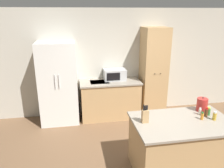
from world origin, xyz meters
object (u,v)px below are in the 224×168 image
(spice_bottle_amber_oil, at_px, (202,116))
(spice_bottle_green_herb, at_px, (209,111))
(knife_block, at_px, (145,116))
(kettle, at_px, (202,105))
(spice_bottle_short_red, at_px, (215,116))
(spice_bottle_pale_salt, at_px, (200,112))
(refrigerator, at_px, (58,83))
(pantry_cabinet, at_px, (153,72))
(microwave, at_px, (115,75))
(spice_bottle_tall_dark, at_px, (206,112))

(spice_bottle_amber_oil, xyz_separation_m, spice_bottle_green_herb, (0.19, 0.13, 0.01))
(knife_block, relative_size, kettle, 1.21)
(knife_block, distance_m, kettle, 1.11)
(spice_bottle_short_red, distance_m, spice_bottle_green_herb, 0.18)
(spice_bottle_pale_salt, bearing_deg, refrigerator, 140.77)
(refrigerator, xyz_separation_m, pantry_cabinet, (2.30, 0.05, 0.14))
(refrigerator, height_order, spice_bottle_green_herb, refrigerator)
(microwave, bearing_deg, pantry_cabinet, -4.36)
(microwave, relative_size, spice_bottle_pale_salt, 4.33)
(pantry_cabinet, bearing_deg, spice_bottle_amber_oil, -89.48)
(spice_bottle_tall_dark, height_order, spice_bottle_short_red, spice_bottle_tall_dark)
(microwave, relative_size, kettle, 2.12)
(pantry_cabinet, distance_m, microwave, 0.96)
(refrigerator, bearing_deg, microwave, 5.42)
(spice_bottle_tall_dark, bearing_deg, pantry_cabinet, 93.84)
(spice_bottle_amber_oil, height_order, spice_bottle_pale_salt, spice_bottle_amber_oil)
(knife_block, bearing_deg, pantry_cabinet, 66.80)
(knife_block, height_order, spice_bottle_amber_oil, knife_block)
(spice_bottle_short_red, xyz_separation_m, kettle, (-0.01, 0.34, 0.05))
(spice_bottle_pale_salt, relative_size, kettle, 0.49)
(microwave, height_order, kettle, microwave)
(spice_bottle_short_red, height_order, spice_bottle_amber_oil, spice_bottle_short_red)
(refrigerator, distance_m, spice_bottle_short_red, 3.29)
(pantry_cabinet, xyz_separation_m, spice_bottle_tall_dark, (0.14, -2.07, -0.12))
(spice_bottle_amber_oil, height_order, spice_bottle_green_herb, spice_bottle_green_herb)
(spice_bottle_green_herb, relative_size, kettle, 0.56)
(refrigerator, distance_m, microwave, 1.35)
(pantry_cabinet, bearing_deg, kettle, -84.15)
(refrigerator, xyz_separation_m, spice_bottle_green_herb, (2.51, -1.97, 0.01))
(knife_block, distance_m, spice_bottle_short_red, 1.10)
(knife_block, height_order, spice_bottle_tall_dark, knife_block)
(spice_bottle_short_red, distance_m, spice_bottle_amber_oil, 0.19)
(pantry_cabinet, bearing_deg, knife_block, -113.20)
(pantry_cabinet, bearing_deg, spice_bottle_short_red, -84.79)
(microwave, distance_m, spice_bottle_short_red, 2.56)
(knife_block, distance_m, spice_bottle_tall_dark, 1.03)
(spice_bottle_tall_dark, relative_size, spice_bottle_pale_salt, 1.29)
(spice_bottle_amber_oil, relative_size, kettle, 0.51)
(spice_bottle_tall_dark, relative_size, spice_bottle_short_red, 1.10)
(refrigerator, height_order, spice_bottle_short_red, refrigerator)
(refrigerator, xyz_separation_m, knife_block, (1.40, -2.03, 0.06))
(knife_block, bearing_deg, spice_bottle_tall_dark, 0.90)
(refrigerator, relative_size, spice_bottle_amber_oil, 14.79)
(spice_bottle_short_red, bearing_deg, kettle, 91.74)
(pantry_cabinet, height_order, spice_bottle_short_red, pantry_cabinet)
(pantry_cabinet, bearing_deg, spice_bottle_tall_dark, -86.16)
(spice_bottle_tall_dark, bearing_deg, knife_block, -179.10)
(refrigerator, bearing_deg, spice_bottle_amber_oil, -42.19)
(spice_bottle_pale_salt, bearing_deg, spice_bottle_amber_oil, -109.77)
(spice_bottle_short_red, xyz_separation_m, spice_bottle_pale_salt, (-0.12, 0.21, -0.01))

